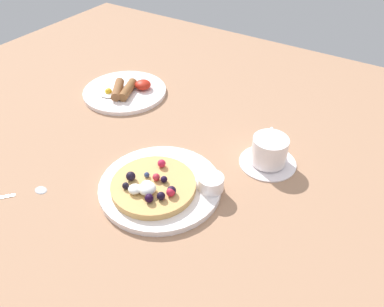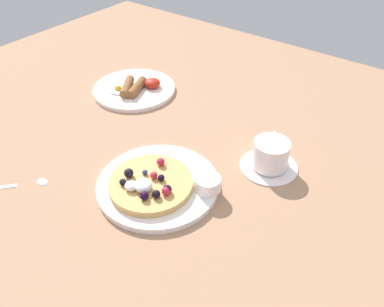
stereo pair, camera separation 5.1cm
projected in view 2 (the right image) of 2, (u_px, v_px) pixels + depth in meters
The scene contains 9 objects.
ground_plane at pixel (173, 165), 90.25cm from camera, with size 180.49×153.16×3.00cm, color #A67A5B.
pancake_plate at pixel (158, 185), 81.97cm from camera, with size 25.96×25.96×1.40cm, color white.
pancake_with_berries at pixel (150, 184), 79.63cm from camera, with size 17.65×17.65×3.66cm.
syrup_ramekin at pixel (208, 184), 78.84cm from camera, with size 5.34×5.34×3.10cm.
breakfast_plate at pixel (134, 89), 113.75cm from camera, with size 24.09×24.09×1.20cm, color white.
fried_breakfast at pixel (136, 86), 111.60cm from camera, with size 11.75×12.92×2.76cm.
coffee_saucer at pixel (269, 166), 87.21cm from camera, with size 13.05×13.05×0.69cm, color white.
coffee_cup at pixel (271, 153), 85.07cm from camera, with size 8.02×10.85×6.28cm.
teaspoon at pixel (22, 184), 82.76cm from camera, with size 12.00×13.04×0.60cm.
Camera 2 is at (44.79, -51.85, 57.47)cm, focal length 36.01 mm.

